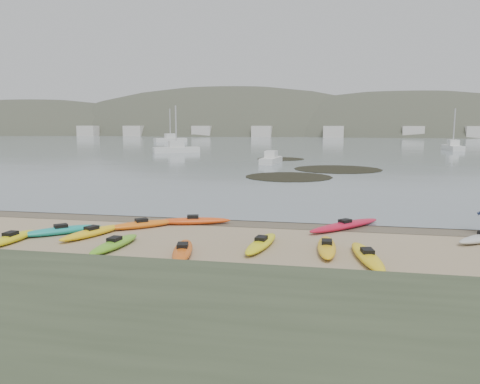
# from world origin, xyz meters

# --- Properties ---
(ground) EXTENTS (600.00, 600.00, 0.00)m
(ground) POSITION_xyz_m (0.00, 0.00, 0.00)
(ground) COLOR tan
(ground) RESTS_ON ground
(wet_sand) EXTENTS (60.00, 60.00, 0.00)m
(wet_sand) POSITION_xyz_m (0.00, -0.30, 0.00)
(wet_sand) COLOR brown
(wet_sand) RESTS_ON ground
(water) EXTENTS (1200.00, 1200.00, 0.00)m
(water) POSITION_xyz_m (0.00, 300.00, 0.01)
(water) COLOR slate
(water) RESTS_ON ground
(kayaks) EXTENTS (21.45, 9.32, 0.34)m
(kayaks) POSITION_xyz_m (-0.10, -4.03, 0.17)
(kayaks) COLOR orange
(kayaks) RESTS_ON ground
(kelp_mats) EXTENTS (15.52, 28.77, 0.04)m
(kelp_mats) POSITION_xyz_m (2.04, 28.36, 0.03)
(kelp_mats) COLOR black
(kelp_mats) RESTS_ON water
(moored_boats) EXTENTS (97.06, 89.99, 1.20)m
(moored_boats) POSITION_xyz_m (1.83, 81.23, 0.54)
(moored_boats) COLOR silver
(moored_boats) RESTS_ON ground
(far_hills) EXTENTS (550.00, 135.00, 80.00)m
(far_hills) POSITION_xyz_m (39.38, 193.97, -15.93)
(far_hills) COLOR #384235
(far_hills) RESTS_ON ground
(far_town) EXTENTS (199.00, 5.00, 4.00)m
(far_town) POSITION_xyz_m (6.00, 145.00, 2.00)
(far_town) COLOR beige
(far_town) RESTS_ON ground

